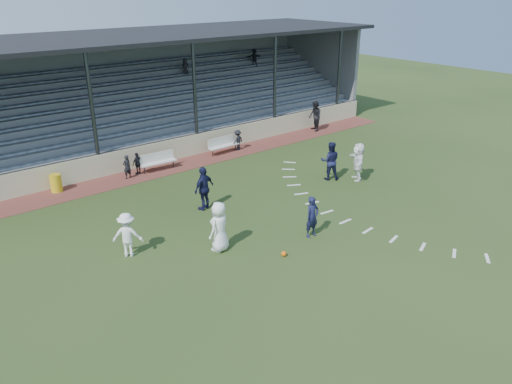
# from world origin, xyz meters

# --- Properties ---
(ground) EXTENTS (90.00, 90.00, 0.00)m
(ground) POSITION_xyz_m (0.00, 0.00, 0.00)
(ground) COLOR #2A3D19
(ground) RESTS_ON ground
(cinder_track) EXTENTS (34.00, 2.00, 0.02)m
(cinder_track) POSITION_xyz_m (0.00, 10.50, 0.01)
(cinder_track) COLOR brown
(cinder_track) RESTS_ON ground
(retaining_wall) EXTENTS (34.00, 0.18, 1.20)m
(retaining_wall) POSITION_xyz_m (0.00, 11.55, 0.60)
(retaining_wall) COLOR beige
(retaining_wall) RESTS_ON ground
(bench_left) EXTENTS (2.02, 0.55, 0.95)m
(bench_left) POSITION_xyz_m (-0.22, 10.57, 0.58)
(bench_left) COLOR silver
(bench_left) RESTS_ON cinder_track
(bench_right) EXTENTS (2.01, 0.53, 0.95)m
(bench_right) POSITION_xyz_m (4.20, 10.73, 0.58)
(bench_right) COLOR silver
(bench_right) RESTS_ON cinder_track
(trash_bin) EXTENTS (0.54, 0.54, 0.86)m
(trash_bin) POSITION_xyz_m (-5.48, 11.00, 0.45)
(trash_bin) COLOR gold
(trash_bin) RESTS_ON cinder_track
(football) EXTENTS (0.21, 0.21, 0.21)m
(football) POSITION_xyz_m (-1.12, -0.50, 0.10)
(football) COLOR #E55F0D
(football) RESTS_ON ground
(player_white_lead) EXTENTS (1.11, 0.91, 1.95)m
(player_white_lead) POSITION_xyz_m (-2.66, 1.39, 0.98)
(player_white_lead) COLOR white
(player_white_lead) RESTS_ON ground
(player_navy_lead) EXTENTS (0.62, 0.41, 1.69)m
(player_navy_lead) POSITION_xyz_m (0.81, -0.01, 0.84)
(player_navy_lead) COLOR #15183B
(player_navy_lead) RESTS_ON ground
(player_navy_mid) EXTENTS (1.22, 1.19, 1.98)m
(player_navy_mid) POSITION_xyz_m (5.95, 3.84, 0.99)
(player_navy_mid) COLOR #15183B
(player_navy_mid) RESTS_ON ground
(player_white_wing) EXTENTS (1.27, 1.17, 1.71)m
(player_white_wing) POSITION_xyz_m (-5.52, 3.17, 0.86)
(player_white_wing) COLOR white
(player_white_wing) RESTS_ON ground
(player_navy_wing) EXTENTS (1.25, 0.79, 1.99)m
(player_navy_wing) POSITION_xyz_m (-1.05, 4.83, 0.99)
(player_navy_wing) COLOR #15183B
(player_navy_wing) RESTS_ON ground
(player_white_back) EXTENTS (1.55, 1.78, 1.94)m
(player_white_back) POSITION_xyz_m (7.02, 2.92, 0.97)
(player_white_back) COLOR white
(player_white_back) RESTS_ON ground
(official) EXTENTS (1.09, 1.20, 2.01)m
(official) POSITION_xyz_m (11.78, 10.67, 1.02)
(official) COLOR black
(official) RESTS_ON cinder_track
(sub_left_near) EXTENTS (0.50, 0.37, 1.24)m
(sub_left_near) POSITION_xyz_m (-2.04, 10.45, 0.64)
(sub_left_near) COLOR black
(sub_left_near) RESTS_ON cinder_track
(sub_left_far) EXTENTS (0.73, 0.46, 1.16)m
(sub_left_far) POSITION_xyz_m (-1.32, 10.70, 0.60)
(sub_left_far) COLOR black
(sub_left_far) RESTS_ON cinder_track
(sub_right) EXTENTS (0.87, 0.62, 1.22)m
(sub_right) POSITION_xyz_m (5.22, 10.63, 0.63)
(sub_right) COLOR black
(sub_right) RESTS_ON cinder_track
(grandstand) EXTENTS (34.60, 9.00, 6.61)m
(grandstand) POSITION_xyz_m (0.01, 16.26, 2.20)
(grandstand) COLOR slate
(grandstand) RESTS_ON ground
(penalty_arc) EXTENTS (3.89, 14.63, 0.01)m
(penalty_arc) POSITION_xyz_m (4.12, 0.00, 0.01)
(penalty_arc) COLOR silver
(penalty_arc) RESTS_ON ground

